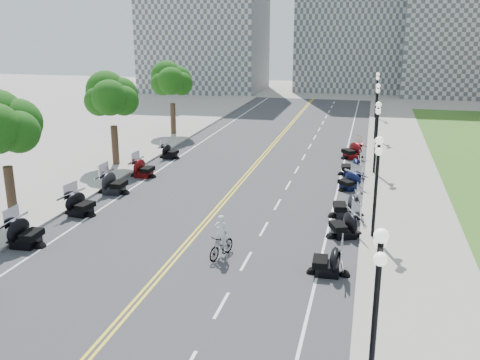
# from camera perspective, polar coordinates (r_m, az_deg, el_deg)

# --- Properties ---
(ground) EXTENTS (160.00, 160.00, 0.00)m
(ground) POSITION_cam_1_polar(r_m,az_deg,el_deg) (24.76, -6.65, -7.86)
(ground) COLOR gray
(road) EXTENTS (16.00, 90.00, 0.01)m
(road) POSITION_cam_1_polar(r_m,az_deg,el_deg) (33.70, -0.76, -1.15)
(road) COLOR #333335
(road) RESTS_ON ground
(centerline_yellow_a) EXTENTS (0.12, 90.00, 0.00)m
(centerline_yellow_a) POSITION_cam_1_polar(r_m,az_deg,el_deg) (33.72, -0.96, -1.13)
(centerline_yellow_a) COLOR yellow
(centerline_yellow_a) RESTS_ON road
(centerline_yellow_b) EXTENTS (0.12, 90.00, 0.00)m
(centerline_yellow_b) POSITION_cam_1_polar(r_m,az_deg,el_deg) (33.67, -0.56, -1.15)
(centerline_yellow_b) COLOR yellow
(centerline_yellow_b) RESTS_ON road
(edge_line_north) EXTENTS (0.12, 90.00, 0.00)m
(edge_line_north) POSITION_cam_1_polar(r_m,az_deg,el_deg) (32.74, 10.15, -1.92)
(edge_line_north) COLOR white
(edge_line_north) RESTS_ON road
(edge_line_south) EXTENTS (0.12, 90.00, 0.00)m
(edge_line_south) POSITION_cam_1_polar(r_m,az_deg,el_deg) (35.78, -10.73, -0.39)
(edge_line_south) COLOR white
(edge_line_south) RESTS_ON road
(lane_dash_5) EXTENTS (0.12, 2.00, 0.00)m
(lane_dash_5) POSITION_cam_1_polar(r_m,az_deg,el_deg) (20.45, -1.99, -13.21)
(lane_dash_5) COLOR white
(lane_dash_5) RESTS_ON road
(lane_dash_6) EXTENTS (0.12, 2.00, 0.00)m
(lane_dash_6) POSITION_cam_1_polar(r_m,az_deg,el_deg) (23.90, 0.65, -8.64)
(lane_dash_6) COLOR white
(lane_dash_6) RESTS_ON road
(lane_dash_7) EXTENTS (0.12, 2.00, 0.00)m
(lane_dash_7) POSITION_cam_1_polar(r_m,az_deg,el_deg) (27.50, 2.56, -5.23)
(lane_dash_7) COLOR white
(lane_dash_7) RESTS_ON road
(lane_dash_8) EXTENTS (0.12, 2.00, 0.00)m
(lane_dash_8) POSITION_cam_1_polar(r_m,az_deg,el_deg) (31.19, 4.02, -2.62)
(lane_dash_8) COLOR white
(lane_dash_8) RESTS_ON road
(lane_dash_9) EXTENTS (0.12, 2.00, 0.00)m
(lane_dash_9) POSITION_cam_1_polar(r_m,az_deg,el_deg) (34.96, 5.15, -0.56)
(lane_dash_9) COLOR white
(lane_dash_9) RESTS_ON road
(lane_dash_10) EXTENTS (0.12, 2.00, 0.00)m
(lane_dash_10) POSITION_cam_1_polar(r_m,az_deg,el_deg) (38.77, 6.07, 1.09)
(lane_dash_10) COLOR white
(lane_dash_10) RESTS_ON road
(lane_dash_11) EXTENTS (0.12, 2.00, 0.00)m
(lane_dash_11) POSITION_cam_1_polar(r_m,az_deg,el_deg) (42.61, 6.82, 2.45)
(lane_dash_11) COLOR white
(lane_dash_11) RESTS_ON road
(lane_dash_12) EXTENTS (0.12, 2.00, 0.00)m
(lane_dash_12) POSITION_cam_1_polar(r_m,az_deg,el_deg) (46.49, 7.45, 3.58)
(lane_dash_12) COLOR white
(lane_dash_12) RESTS_ON road
(lane_dash_13) EXTENTS (0.12, 2.00, 0.00)m
(lane_dash_13) POSITION_cam_1_polar(r_m,az_deg,el_deg) (50.38, 7.98, 4.54)
(lane_dash_13) COLOR white
(lane_dash_13) RESTS_ON road
(lane_dash_14) EXTENTS (0.12, 2.00, 0.00)m
(lane_dash_14) POSITION_cam_1_polar(r_m,az_deg,el_deg) (54.28, 8.44, 5.36)
(lane_dash_14) COLOR white
(lane_dash_14) RESTS_ON road
(lane_dash_15) EXTENTS (0.12, 2.00, 0.00)m
(lane_dash_15) POSITION_cam_1_polar(r_m,az_deg,el_deg) (58.20, 8.83, 6.07)
(lane_dash_15) COLOR white
(lane_dash_15) RESTS_ON road
(lane_dash_16) EXTENTS (0.12, 2.00, 0.00)m
(lane_dash_16) POSITION_cam_1_polar(r_m,az_deg,el_deg) (62.14, 9.18, 6.68)
(lane_dash_16) COLOR white
(lane_dash_16) RESTS_ON road
(lane_dash_17) EXTENTS (0.12, 2.00, 0.00)m
(lane_dash_17) POSITION_cam_1_polar(r_m,az_deg,el_deg) (66.07, 9.48, 7.23)
(lane_dash_17) COLOR white
(lane_dash_17) RESTS_ON road
(lane_dash_18) EXTENTS (0.12, 2.00, 0.00)m
(lane_dash_18) POSITION_cam_1_polar(r_m,az_deg,el_deg) (70.02, 9.76, 7.71)
(lane_dash_18) COLOR white
(lane_dash_18) RESTS_ON road
(lane_dash_19) EXTENTS (0.12, 2.00, 0.00)m
(lane_dash_19) POSITION_cam_1_polar(r_m,az_deg,el_deg) (73.97, 10.00, 8.14)
(lane_dash_19) COLOR white
(lane_dash_19) RESTS_ON road
(sidewalk_north) EXTENTS (5.00, 90.00, 0.15)m
(sidewalk_north) POSITION_cam_1_polar(r_m,az_deg,el_deg) (32.76, 17.33, -2.29)
(sidewalk_north) COLOR #9E9991
(sidewalk_north) RESTS_ON ground
(sidewalk_south) EXTENTS (5.00, 90.00, 0.15)m
(sidewalk_south) POSITION_cam_1_polar(r_m,az_deg,el_deg) (37.62, -16.43, 0.14)
(sidewalk_south) COLOR #9E9991
(sidewalk_south) RESTS_ON ground
(distant_block_a) EXTENTS (18.00, 14.00, 26.00)m
(distant_block_a) POSITION_cam_1_polar(r_m,az_deg,el_deg) (87.18, -3.79, 18.09)
(distant_block_a) COLOR gray
(distant_block_a) RESTS_ON ground
(distant_block_c) EXTENTS (20.00, 14.00, 22.00)m
(distant_block_c) POSITION_cam_1_polar(r_m,az_deg,el_deg) (87.24, 23.92, 15.49)
(distant_block_c) COLOR gray
(distant_block_c) RESTS_ON ground
(street_lamp_1) EXTENTS (0.50, 1.20, 4.90)m
(street_lamp_1) POSITION_cam_1_polar(r_m,az_deg,el_deg) (15.09, 14.21, -13.91)
(street_lamp_1) COLOR black
(street_lamp_1) RESTS_ON sidewalk_north
(street_lamp_2) EXTENTS (0.50, 1.20, 4.90)m
(street_lamp_2) POSITION_cam_1_polar(r_m,az_deg,el_deg) (26.20, 14.29, -0.83)
(street_lamp_2) COLOR black
(street_lamp_2) RESTS_ON sidewalk_north
(street_lamp_3) EXTENTS (0.50, 1.20, 4.90)m
(street_lamp_3) POSITION_cam_1_polar(r_m,az_deg,el_deg) (37.86, 14.32, 4.34)
(street_lamp_3) COLOR black
(street_lamp_3) RESTS_ON sidewalk_north
(street_lamp_4) EXTENTS (0.50, 1.20, 4.90)m
(street_lamp_4) POSITION_cam_1_polar(r_m,az_deg,el_deg) (49.68, 14.34, 7.07)
(street_lamp_4) COLOR black
(street_lamp_4) RESTS_ON sidewalk_north
(street_lamp_5) EXTENTS (0.50, 1.20, 4.90)m
(street_lamp_5) POSITION_cam_1_polar(r_m,az_deg,el_deg) (61.57, 14.35, 8.74)
(street_lamp_5) COLOR black
(street_lamp_5) RESTS_ON sidewalk_north
(tree_2) EXTENTS (4.80, 4.80, 9.20)m
(tree_2) POSITION_cam_1_polar(r_m,az_deg,el_deg) (29.86, -23.93, 4.58)
(tree_2) COLOR #235619
(tree_2) RESTS_ON sidewalk_south
(tree_3) EXTENTS (4.80, 4.80, 9.20)m
(tree_3) POSITION_cam_1_polar(r_m,az_deg,el_deg) (39.88, -13.47, 8.11)
(tree_3) COLOR #235619
(tree_3) RESTS_ON sidewalk_south
(tree_4) EXTENTS (4.80, 4.80, 9.20)m
(tree_4) POSITION_cam_1_polar(r_m,az_deg,el_deg) (50.77, -7.27, 10.07)
(tree_4) COLOR #235619
(tree_4) RESTS_ON sidewalk_south
(motorcycle_n_5) EXTENTS (2.01, 2.01, 1.35)m
(motorcycle_n_5) POSITION_cam_1_polar(r_m,az_deg,el_deg) (22.77, 9.35, -8.34)
(motorcycle_n_5) COLOR black
(motorcycle_n_5) RESTS_ON road
(motorcycle_n_6) EXTENTS (2.63, 2.63, 1.40)m
(motorcycle_n_6) POSITION_cam_1_polar(r_m,az_deg,el_deg) (26.75, 11.07, -4.57)
(motorcycle_n_6) COLOR black
(motorcycle_n_6) RESTS_ON road
(motorcycle_n_7) EXTENTS (2.42, 2.42, 1.49)m
(motorcycle_n_7) POSITION_cam_1_polar(r_m,az_deg,el_deg) (29.44, 11.28, -2.56)
(motorcycle_n_7) COLOR black
(motorcycle_n_7) RESTS_ON road
(motorcycle_n_8) EXTENTS (2.57, 2.57, 1.27)m
(motorcycle_n_8) POSITION_cam_1_polar(r_m,az_deg,el_deg) (34.46, 11.61, 0.00)
(motorcycle_n_8) COLOR black
(motorcycle_n_8) RESTS_ON road
(motorcycle_n_9) EXTENTS (2.20, 2.20, 1.39)m
(motorcycle_n_9) POSITION_cam_1_polar(r_m,az_deg,el_deg) (37.81, 11.76, 1.52)
(motorcycle_n_9) COLOR black
(motorcycle_n_9) RESTS_ON road
(motorcycle_n_10) EXTENTS (2.85, 2.85, 1.43)m
(motorcycle_n_10) POSITION_cam_1_polar(r_m,az_deg,el_deg) (42.69, 11.87, 3.21)
(motorcycle_n_10) COLOR #590A0C
(motorcycle_n_10) RESTS_ON road
(motorcycle_s_5) EXTENTS (2.26, 2.26, 1.52)m
(motorcycle_s_5) POSITION_cam_1_polar(r_m,az_deg,el_deg) (27.12, -21.98, -5.07)
(motorcycle_s_5) COLOR black
(motorcycle_s_5) RESTS_ON road
(motorcycle_s_6) EXTENTS (2.31, 2.31, 1.43)m
(motorcycle_s_6) POSITION_cam_1_polar(r_m,az_deg,el_deg) (30.53, -16.70, -2.32)
(motorcycle_s_6) COLOR black
(motorcycle_s_6) RESTS_ON road
(motorcycle_s_7) EXTENTS (2.22, 2.22, 1.53)m
(motorcycle_s_7) POSITION_cam_1_polar(r_m,az_deg,el_deg) (33.88, -13.32, -0.16)
(motorcycle_s_7) COLOR black
(motorcycle_s_7) RESTS_ON road
(motorcycle_s_8) EXTENTS (2.11, 2.11, 1.40)m
(motorcycle_s_8) POSITION_cam_1_polar(r_m,az_deg,el_deg) (37.19, -10.27, 1.37)
(motorcycle_s_8) COLOR #590A0C
(motorcycle_s_8) RESTS_ON road
(motorcycle_s_9) EXTENTS (1.95, 1.95, 1.25)m
(motorcycle_s_9) POSITION_cam_1_polar(r_m,az_deg,el_deg) (42.13, -7.50, 3.13)
(motorcycle_s_9) COLOR black
(motorcycle_s_9) RESTS_ON road
(bicycle) EXTENTS (1.07, 1.91, 1.11)m
(bicycle) POSITION_cam_1_polar(r_m,az_deg,el_deg) (24.07, -2.00, -7.05)
(bicycle) COLOR #A51414
(bicycle) RESTS_ON road
(cyclist_rider) EXTENTS (0.61, 0.40, 1.67)m
(cyclist_rider) POSITION_cam_1_polar(r_m,az_deg,el_deg) (23.56, -2.03, -3.93)
(cyclist_rider) COLOR white
(cyclist_rider) RESTS_ON bicycle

